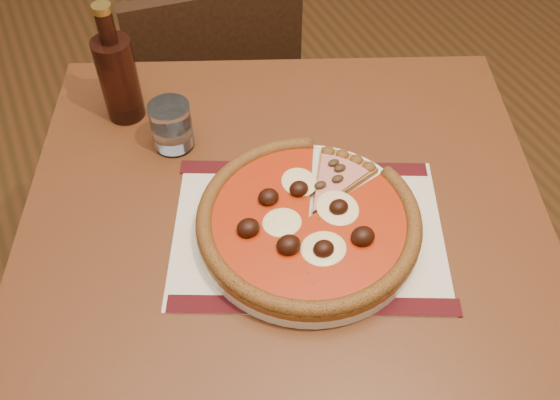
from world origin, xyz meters
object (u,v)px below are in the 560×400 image
(pizza, at_px, (309,219))
(bottle, at_px, (118,75))
(plate, at_px, (308,227))
(water_glass, at_px, (172,126))
(chair_far, at_px, (213,97))
(table, at_px, (285,261))

(pizza, bearing_deg, bottle, 115.23)
(plate, bearing_deg, water_glass, 115.08)
(chair_far, relative_size, plate, 2.46)
(pizza, bearing_deg, water_glass, 115.02)
(plate, distance_m, water_glass, 0.29)
(water_glass, bearing_deg, pizza, -64.98)
(plate, relative_size, bottle, 1.52)
(bottle, bearing_deg, chair_far, 51.05)
(chair_far, distance_m, pizza, 0.76)
(water_glass, bearing_deg, chair_far, 64.38)
(water_glass, bearing_deg, plate, -64.92)
(water_glass, distance_m, bottle, 0.13)
(chair_far, height_order, water_glass, water_glass)
(bottle, bearing_deg, plate, -64.73)
(water_glass, xyz_separation_m, bottle, (-0.05, 0.11, 0.04))
(chair_far, relative_size, bottle, 3.74)
(plate, distance_m, bottle, 0.41)
(pizza, relative_size, water_glass, 3.98)
(pizza, distance_m, water_glass, 0.29)
(water_glass, bearing_deg, table, -66.71)
(chair_far, bearing_deg, bottle, 57.67)
(chair_far, bearing_deg, pizza, 89.87)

